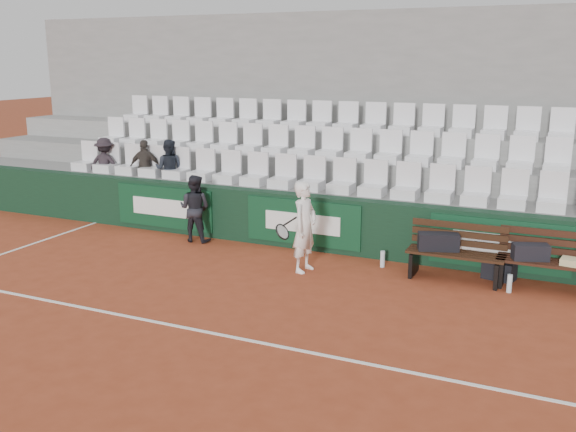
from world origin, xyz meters
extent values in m
plane|color=#993E22|center=(0.00, 0.00, 0.00)|extent=(80.00, 80.00, 0.00)
cube|color=white|center=(0.00, 0.00, 0.00)|extent=(18.00, 0.06, 0.01)
cube|color=black|center=(0.00, 4.00, 0.50)|extent=(18.00, 0.30, 1.00)
cube|color=#0C381E|center=(-3.20, 3.83, 0.52)|extent=(2.20, 0.04, 0.82)
cube|color=#0C381E|center=(-0.20, 3.83, 0.52)|extent=(2.20, 0.04, 0.82)
cube|color=#0C381E|center=(3.20, 3.83, 0.52)|extent=(2.20, 0.04, 0.82)
cube|color=gray|center=(0.00, 4.62, 0.50)|extent=(18.00, 0.95, 1.00)
cube|color=gray|center=(0.00, 5.58, 0.72)|extent=(18.00, 0.95, 1.45)
cube|color=gray|center=(0.00, 6.53, 0.95)|extent=(18.00, 0.95, 1.90)
cube|color=gray|center=(0.00, 7.15, 2.20)|extent=(18.00, 0.30, 4.40)
cube|color=silver|center=(0.00, 4.45, 1.31)|extent=(11.90, 0.44, 0.63)
cube|color=white|center=(0.00, 5.40, 1.77)|extent=(11.90, 0.44, 0.63)
cube|color=silver|center=(0.00, 6.35, 2.21)|extent=(11.90, 0.44, 0.63)
cube|color=#331C0F|center=(2.61, 3.33, 0.23)|extent=(1.50, 0.56, 0.45)
cube|color=#371A10|center=(3.97, 3.44, 0.23)|extent=(1.50, 0.56, 0.45)
cube|color=black|center=(2.33, 3.37, 0.59)|extent=(0.69, 0.46, 0.27)
cube|color=black|center=(3.70, 3.43, 0.57)|extent=(0.57, 0.40, 0.24)
cube|color=#CCBE84|center=(4.30, 3.40, 0.50)|extent=(0.39, 0.30, 0.10)
cube|color=black|center=(3.25, 3.66, 0.15)|extent=(0.54, 0.40, 0.29)
cylinder|color=silver|center=(1.40, 3.49, 0.14)|extent=(0.08, 0.08, 0.28)
cylinder|color=silver|center=(3.46, 3.10, 0.14)|extent=(0.08, 0.08, 0.28)
imported|color=white|center=(0.28, 2.77, 0.75)|extent=(0.42, 0.58, 1.49)
torus|color=black|center=(-0.12, 2.77, 0.62)|extent=(0.19, 0.30, 0.26)
cylinder|color=black|center=(0.01, 2.77, 0.81)|extent=(0.26, 0.03, 0.20)
imported|color=black|center=(-2.31, 3.56, 0.64)|extent=(0.66, 0.54, 1.28)
imported|color=black|center=(-5.18, 4.50, 1.59)|extent=(0.85, 0.61, 1.18)
imported|color=#352F2A|center=(-4.11, 4.50, 1.60)|extent=(0.75, 0.48, 1.20)
imported|color=black|center=(-3.52, 4.50, 1.62)|extent=(0.70, 0.61, 1.23)
camera|label=1|loc=(4.16, -6.50, 3.40)|focal=40.00mm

